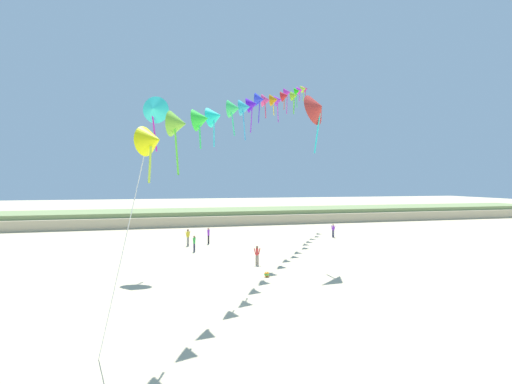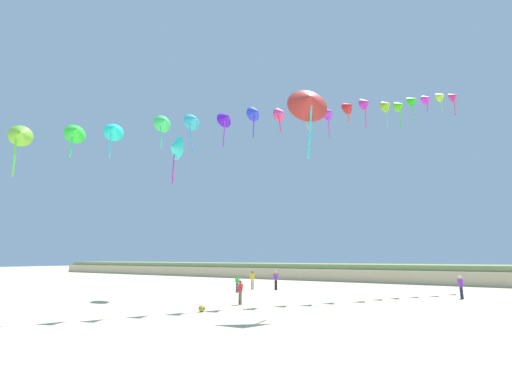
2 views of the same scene
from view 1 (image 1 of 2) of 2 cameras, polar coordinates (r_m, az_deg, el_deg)
The scene contains 11 objects.
ground_plane at distance 18.64m, azimuth 8.39°, elevation -18.68°, with size 240.00×240.00×0.00m, color beige.
dune_ridge at distance 55.42m, azimuth -6.41°, elevation -3.98°, with size 120.00×10.45×2.09m.
person_near_left at distance 32.64m, azimuth -10.26°, elevation -8.26°, with size 0.33×0.49×1.50m.
person_near_right at distance 27.17m, azimuth 0.18°, elevation -10.26°, with size 0.52×0.20×1.49m.
person_mid_center at distance 36.50m, azimuth -7.93°, elevation -7.02°, with size 0.34×0.57×1.69m.
person_far_left at distance 35.73m, azimuth -11.28°, elevation -7.22°, with size 0.53×0.41×1.69m.
person_far_right at distance 41.37m, azimuth 12.74°, elevation -6.08°, with size 0.43×0.47×1.60m.
kite_banner_string at distance 33.04m, azimuth 3.02°, elevation 15.23°, with size 22.47×37.12×21.09m.
large_kite_low_lead at distance 27.80m, azimuth -16.59°, elevation 13.06°, with size 2.17×1.30×4.25m.
large_kite_mid_trail at distance 28.81m, azimuth 10.19°, elevation 13.58°, with size 3.01×2.84×5.01m.
beach_ball at distance 24.00m, azimuth 1.81°, elevation -13.55°, with size 0.36×0.36×0.36m.
Camera 1 is at (-6.44, -16.25, 6.48)m, focal length 24.00 mm.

